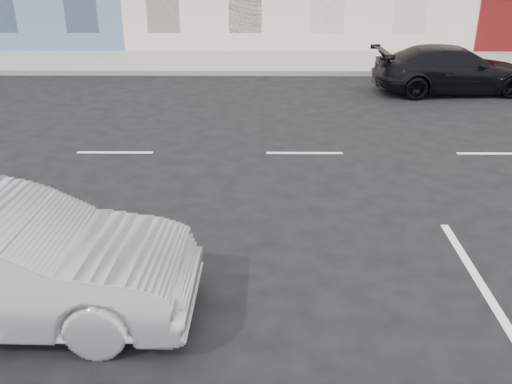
# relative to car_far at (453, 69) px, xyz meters

# --- Properties ---
(ground) EXTENTS (120.00, 120.00, 0.00)m
(ground) POSITION_rel_car_far_xyz_m (-2.56, -5.01, -0.66)
(ground) COLOR black
(ground) RESTS_ON ground
(sidewalk_far) EXTENTS (80.00, 3.40, 0.15)m
(sidewalk_far) POSITION_rel_car_far_xyz_m (-7.56, 3.69, -0.58)
(sidewalk_far) COLOR gray
(sidewalk_far) RESTS_ON ground
(curb_far) EXTENTS (80.00, 0.12, 0.16)m
(curb_far) POSITION_rel_car_far_xyz_m (-7.56, 1.99, -0.58)
(curb_far) COLOR gray
(curb_far) RESTS_ON ground
(car_far) EXTENTS (4.64, 2.16, 1.31)m
(car_far) POSITION_rel_car_far_xyz_m (0.00, 0.00, 0.00)
(car_far) COLOR black
(car_far) RESTS_ON ground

